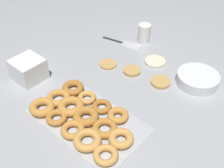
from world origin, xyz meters
TOP-DOWN VIEW (x-y plane):
  - ground_plane at (0.00, 0.00)m, footprint 3.00×3.00m
  - pancake_0 at (0.07, 0.23)m, footprint 0.11×0.11m
  - pancake_1 at (0.18, 0.12)m, footprint 0.09×0.09m
  - pancake_2 at (-0.10, 0.06)m, footprint 0.09×0.09m
  - pancake_3 at (0.03, 0.09)m, footprint 0.08×0.08m
  - donut_tray at (0.07, -0.28)m, footprint 0.46×0.28m
  - batter_bowl at (0.30, 0.23)m, footprint 0.19×0.19m
  - container_stack at (-0.30, -0.26)m, footprint 0.13×0.13m
  - paper_cup at (-0.10, 0.36)m, footprint 0.07×0.07m
  - spatula at (-0.15, 0.27)m, footprint 0.23×0.08m

SIDE VIEW (x-z plane):
  - ground_plane at x=0.00m, z-range 0.00..0.00m
  - spatula at x=-0.15m, z-range 0.00..0.01m
  - pancake_2 at x=-0.10m, z-range 0.00..0.01m
  - pancake_0 at x=0.07m, z-range 0.00..0.01m
  - pancake_1 at x=0.18m, z-range 0.00..0.01m
  - pancake_3 at x=0.03m, z-range 0.00..0.02m
  - donut_tray at x=0.07m, z-range 0.00..0.04m
  - batter_bowl at x=0.30m, z-range 0.00..0.05m
  - container_stack at x=-0.30m, z-range 0.00..0.10m
  - paper_cup at x=-0.10m, z-range 0.00..0.10m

